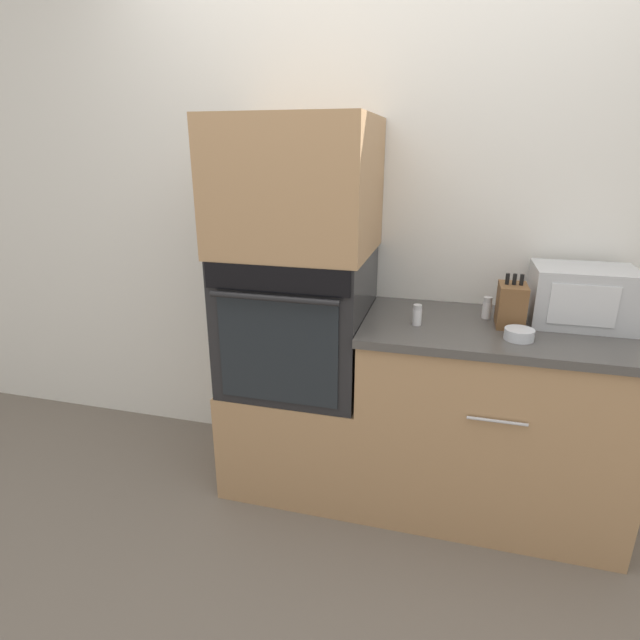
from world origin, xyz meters
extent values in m
plane|color=#6B6056|center=(0.00, 0.00, 0.00)|extent=(12.00, 12.00, 0.00)
cube|color=silver|center=(0.00, 0.63, 1.25)|extent=(8.00, 0.05, 2.50)
cube|color=#A87F56|center=(-0.32, 0.30, 0.26)|extent=(0.65, 0.60, 0.52)
cube|color=black|center=(-0.32, 0.30, 0.83)|extent=(0.62, 0.59, 0.62)
cube|color=black|center=(-0.32, 0.00, 1.09)|extent=(0.60, 0.01, 0.11)
cube|color=#33E54C|center=(-0.32, 0.00, 1.09)|extent=(0.09, 0.00, 0.03)
cube|color=black|center=(-0.32, 0.00, 0.79)|extent=(0.51, 0.01, 0.46)
cylinder|color=black|center=(-0.32, -0.03, 1.02)|extent=(0.53, 0.02, 0.02)
cube|color=#A87F56|center=(-0.32, 0.30, 1.42)|extent=(0.65, 0.60, 0.55)
cube|color=#A87F56|center=(0.55, 0.30, 0.42)|extent=(1.10, 0.60, 0.84)
cube|color=#474442|center=(0.55, 0.30, 0.86)|extent=(1.12, 0.63, 0.03)
cylinder|color=#B7B7BC|center=(0.55, -0.01, 0.60)|extent=(0.22, 0.01, 0.01)
cube|color=#B2B5BA|center=(0.86, 0.42, 0.99)|extent=(0.39, 0.28, 0.24)
cube|color=silver|center=(0.84, 0.28, 0.99)|extent=(0.24, 0.01, 0.16)
cube|color=brown|center=(0.58, 0.32, 0.96)|extent=(0.11, 0.15, 0.18)
cylinder|color=black|center=(0.56, 0.32, 1.07)|extent=(0.02, 0.02, 0.04)
cylinder|color=black|center=(0.58, 0.32, 1.07)|extent=(0.02, 0.02, 0.04)
cylinder|color=black|center=(0.61, 0.32, 1.07)|extent=(0.02, 0.02, 0.04)
cylinder|color=silver|center=(0.61, 0.16, 0.90)|extent=(0.11, 0.11, 0.04)
cylinder|color=silver|center=(0.50, 0.40, 0.91)|extent=(0.04, 0.04, 0.07)
cylinder|color=#B7B7BC|center=(0.50, 0.40, 0.96)|extent=(0.04, 0.04, 0.02)
cylinder|color=silver|center=(0.21, 0.23, 0.91)|extent=(0.04, 0.04, 0.07)
cylinder|color=#B7B7BC|center=(0.21, 0.23, 0.95)|extent=(0.04, 0.04, 0.02)
cylinder|color=brown|center=(0.60, 0.49, 0.90)|extent=(0.06, 0.06, 0.06)
cylinder|color=red|center=(0.60, 0.49, 0.94)|extent=(0.05, 0.05, 0.02)
camera|label=1|loc=(0.33, -1.77, 1.57)|focal=28.00mm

